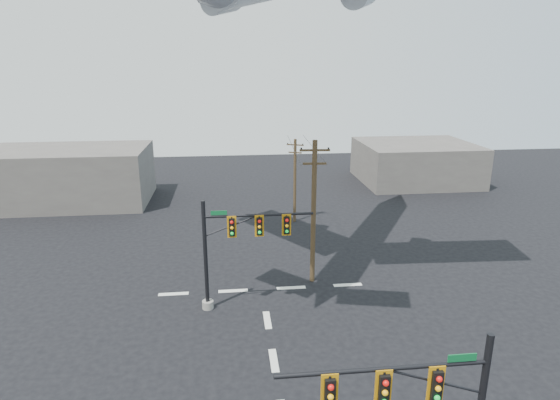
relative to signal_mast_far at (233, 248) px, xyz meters
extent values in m
cube|color=silver|center=(1.94, -5.79, -4.02)|extent=(0.40, 2.00, 0.01)
cube|color=silver|center=(1.94, -1.79, -4.02)|extent=(0.40, 2.00, 0.01)
cube|color=silver|center=(-4.06, 2.21, -4.02)|extent=(2.00, 0.40, 0.01)
cube|color=silver|center=(-0.06, 2.21, -4.02)|extent=(2.00, 0.40, 0.01)
cube|color=silver|center=(3.94, 2.21, -4.02)|extent=(2.00, 0.40, 0.01)
cube|color=silver|center=(7.94, 2.21, -4.02)|extent=(2.00, 0.40, 0.01)
cylinder|color=black|center=(4.47, -14.83, 1.89)|extent=(6.80, 0.16, 0.16)
cylinder|color=black|center=(6.17, -14.83, 1.30)|extent=(3.60, 0.08, 0.08)
cube|color=black|center=(6.17, -14.98, 1.27)|extent=(0.34, 0.30, 1.09)
cube|color=#C57D0B|center=(6.17, -14.96, 1.27)|extent=(0.54, 0.04, 1.33)
sphere|color=red|center=(6.17, -15.15, 1.62)|extent=(0.20, 0.20, 0.20)
sphere|color=#FFA60D|center=(6.17, -15.15, 1.27)|extent=(0.20, 0.20, 0.20)
sphere|color=#0BBF34|center=(6.17, -15.15, 0.92)|extent=(0.20, 0.20, 0.20)
cube|color=black|center=(4.47, -14.98, 1.27)|extent=(0.34, 0.30, 1.09)
cube|color=#C57D0B|center=(4.47, -14.96, 1.27)|extent=(0.54, 0.04, 1.33)
sphere|color=red|center=(4.47, -15.15, 1.62)|extent=(0.20, 0.20, 0.20)
sphere|color=#FFA60D|center=(4.47, -15.15, 1.27)|extent=(0.20, 0.20, 0.20)
cube|color=black|center=(2.77, -14.98, 1.27)|extent=(0.34, 0.30, 1.09)
cube|color=#C57D0B|center=(2.77, -14.96, 1.27)|extent=(0.54, 0.04, 1.33)
sphere|color=red|center=(2.77, -15.15, 1.62)|extent=(0.20, 0.20, 0.20)
sphere|color=#FFA60D|center=(2.77, -15.15, 1.27)|extent=(0.20, 0.20, 0.20)
cube|color=#0C5528|center=(6.98, -14.89, 2.14)|extent=(0.94, 0.04, 0.26)
cylinder|color=gray|center=(-1.68, 0.06, -3.78)|extent=(0.71, 0.71, 0.51)
cylinder|color=black|center=(-1.68, 0.06, -0.47)|extent=(0.24, 0.24, 7.12)
cylinder|color=black|center=(1.65, 0.06, 2.07)|extent=(6.65, 0.16, 0.16)
cylinder|color=black|center=(-0.02, 0.06, 1.46)|extent=(3.54, 0.08, 0.08)
cube|color=black|center=(-0.02, -0.09, 1.43)|extent=(0.35, 0.31, 1.12)
cube|color=#C57D0B|center=(-0.02, -0.07, 1.43)|extent=(0.56, 0.04, 1.37)
sphere|color=red|center=(-0.02, -0.26, 1.79)|extent=(0.20, 0.20, 0.20)
sphere|color=#FFA60D|center=(-0.02, -0.26, 1.43)|extent=(0.20, 0.20, 0.20)
sphere|color=#0BBF34|center=(-0.02, -0.26, 1.08)|extent=(0.20, 0.20, 0.20)
cube|color=black|center=(1.65, -0.09, 1.43)|extent=(0.35, 0.31, 1.12)
cube|color=#C57D0B|center=(1.65, -0.07, 1.43)|extent=(0.56, 0.04, 1.37)
sphere|color=red|center=(1.65, -0.26, 1.79)|extent=(0.20, 0.20, 0.20)
sphere|color=#FFA60D|center=(1.65, -0.26, 1.43)|extent=(0.20, 0.20, 0.20)
sphere|color=#0BBF34|center=(1.65, -0.26, 1.08)|extent=(0.20, 0.20, 0.20)
cube|color=black|center=(3.31, -0.09, 1.43)|extent=(0.35, 0.31, 1.12)
cube|color=#C57D0B|center=(3.31, -0.07, 1.43)|extent=(0.56, 0.04, 1.37)
sphere|color=red|center=(3.31, -0.26, 1.79)|extent=(0.20, 0.20, 0.20)
sphere|color=#FFA60D|center=(3.31, -0.26, 1.43)|extent=(0.20, 0.20, 0.20)
sphere|color=#0BBF34|center=(3.31, -0.26, 1.08)|extent=(0.20, 0.20, 0.20)
cube|color=#0C5528|center=(-0.76, 0.00, 2.33)|extent=(0.97, 0.04, 0.26)
cylinder|color=#4D3921|center=(5.58, 3.17, 1.02)|extent=(0.34, 0.34, 10.10)
cube|color=#4D3921|center=(5.58, 3.17, 5.40)|extent=(2.02, 0.28, 0.13)
cube|color=#4D3921|center=(5.58, 3.17, 4.50)|extent=(1.58, 0.25, 0.13)
cylinder|color=black|center=(4.68, 3.24, 5.51)|extent=(0.11, 0.11, 0.13)
cylinder|color=black|center=(5.58, 3.17, 5.51)|extent=(0.11, 0.11, 0.13)
cylinder|color=black|center=(6.47, 3.11, 5.51)|extent=(0.11, 0.11, 0.13)
cylinder|color=#4D3921|center=(6.14, 16.08, 0.01)|extent=(0.27, 0.27, 8.09)
cube|color=#4D3921|center=(6.14, 16.08, 3.51)|extent=(1.54, 0.76, 0.11)
cube|color=#4D3921|center=(6.14, 16.08, 2.79)|extent=(1.21, 0.61, 0.11)
cylinder|color=black|center=(5.48, 16.37, 3.61)|extent=(0.09, 0.09, 0.11)
cylinder|color=black|center=(6.14, 16.08, 3.61)|extent=(0.09, 0.09, 0.11)
cylinder|color=black|center=(6.81, 15.79, 3.61)|extent=(0.09, 0.09, 0.11)
cylinder|color=black|center=(5.05, 9.63, 4.40)|extent=(0.76, 12.91, 0.03)
cylinder|color=black|center=(6.67, 9.63, 4.40)|extent=(0.42, 12.91, 0.03)
cylinder|color=#A9ADB5|center=(-0.17, 7.06, 14.90)|extent=(3.03, 3.64, 2.20)
cube|color=#625C56|center=(-18.06, 25.21, -1.03)|extent=(18.00, 10.00, 6.00)
cube|color=#625C56|center=(23.94, 30.21, -1.53)|extent=(14.00, 12.00, 5.00)
camera|label=1|loc=(-0.07, -26.75, 11.03)|focal=30.00mm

